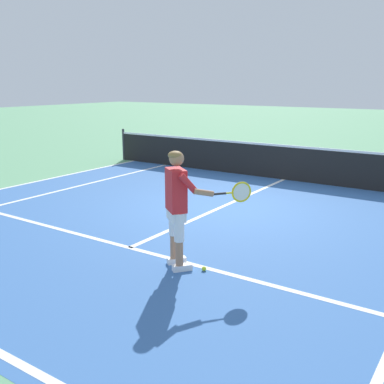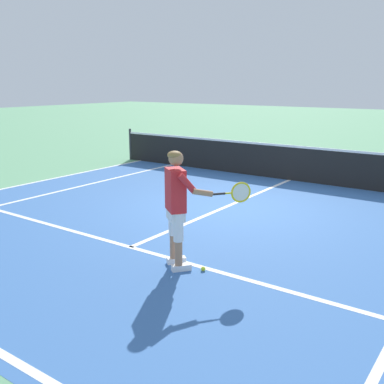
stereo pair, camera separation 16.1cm
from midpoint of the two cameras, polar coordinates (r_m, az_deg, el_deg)
The scene contains 10 objects.
ground_plane at distance 9.78m, azimuth 3.40°, elevation -1.89°, with size 80.00×80.00×0.00m, color #609E70.
court_inner_surface at distance 8.74m, azimuth -0.87°, elevation -3.74°, with size 10.98×9.74×0.00m, color #3866A8.
line_service at distance 7.47m, azimuth -8.52°, elevation -6.99°, with size 8.23×0.10×0.01m, color white.
line_centre_service at distance 9.94m, azimuth 3.97°, elevation -1.61°, with size 0.10×6.40×0.01m, color white.
line_singles_left at distance 11.51m, azimuth -17.94°, elevation -0.12°, with size 0.10×9.34×0.01m, color white.
line_doubles_left at distance 12.61m, azimuth -21.83°, elevation 0.72°, with size 0.10×9.34×0.01m, color white.
tennis_net at distance 12.64m, azimuth 11.31°, elevation 3.76°, with size 11.96×0.08×1.07m.
tennis_player at distance 6.34m, azimuth -2.48°, elevation -1.24°, with size 1.11×0.83×1.71m.
tennis_ball_near_feet at distance 7.20m, azimuth -2.93°, elevation -7.39°, with size 0.07×0.07×0.07m, color #CCE02D.
tennis_ball_by_baseline at distance 6.52m, azimuth 0.81°, elevation -9.70°, with size 0.07×0.07×0.07m, color #CCE02D.
Camera 1 is at (4.70, -8.17, 2.62)m, focal length 42.10 mm.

